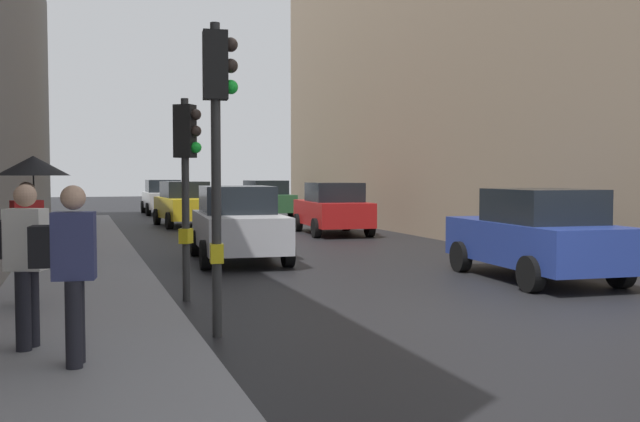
% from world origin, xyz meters
% --- Properties ---
extents(ground_plane, '(120.00, 120.00, 0.00)m').
position_xyz_m(ground_plane, '(0.00, 0.00, 0.00)').
color(ground_plane, black).
extents(sidewalk_kerb, '(2.57, 40.00, 0.16)m').
position_xyz_m(sidewalk_kerb, '(-5.94, 6.00, 0.08)').
color(sidewalk_kerb, gray).
rests_on(sidewalk_kerb, ground).
extents(building_facade_right, '(12.00, 27.88, 12.04)m').
position_xyz_m(building_facade_right, '(10.65, 13.68, 6.02)').
color(building_facade_right, gray).
rests_on(building_facade_right, ground).
extents(traffic_light_near_left, '(0.44, 0.27, 3.90)m').
position_xyz_m(traffic_light_near_left, '(-4.33, 0.44, 2.69)').
color(traffic_light_near_left, '#2D2D2D').
rests_on(traffic_light_near_left, ground).
extents(traffic_light_near_right, '(0.44, 0.39, 3.24)m').
position_xyz_m(traffic_light_near_right, '(-4.33, 3.10, 2.24)').
color(traffic_light_near_right, '#2D2D2D').
rests_on(traffic_light_near_right, ground).
extents(car_red_sedan, '(2.28, 4.33, 1.76)m').
position_xyz_m(car_red_sedan, '(2.24, 14.47, 0.88)').
color(car_red_sedan, red).
rests_on(car_red_sedan, ground).
extents(car_silver_hatchback, '(2.25, 4.32, 1.76)m').
position_xyz_m(car_silver_hatchback, '(-2.42, 8.11, 0.88)').
color(car_silver_hatchback, '#BCBCC1').
rests_on(car_silver_hatchback, ground).
extents(car_green_estate, '(2.23, 4.31, 1.76)m').
position_xyz_m(car_green_estate, '(2.29, 24.02, 0.88)').
color(car_green_estate, '#2D6038').
rests_on(car_green_estate, ground).
extents(car_white_compact, '(2.03, 4.21, 1.76)m').
position_xyz_m(car_white_compact, '(-1.81, 29.02, 0.88)').
color(car_white_compact, silver).
rests_on(car_white_compact, ground).
extents(car_yellow_taxi, '(2.23, 4.31, 1.76)m').
position_xyz_m(car_yellow_taxi, '(-1.96, 19.94, 0.88)').
color(car_yellow_taxi, yellow).
rests_on(car_yellow_taxi, ground).
extents(car_blue_van, '(2.24, 4.31, 1.76)m').
position_xyz_m(car_blue_van, '(2.38, 3.25, 0.88)').
color(car_blue_van, navy).
rests_on(car_blue_van, ground).
extents(pedestrian_with_umbrella, '(1.00, 1.00, 2.14)m').
position_xyz_m(pedestrian_with_umbrella, '(-6.60, 2.52, 1.84)').
color(pedestrian_with_umbrella, black).
rests_on(pedestrian_with_umbrella, sidewalk_kerb).
extents(pedestrian_with_grey_backpack, '(0.63, 0.37, 1.77)m').
position_xyz_m(pedestrian_with_grey_backpack, '(-6.07, -1.03, 1.16)').
color(pedestrian_with_grey_backpack, black).
rests_on(pedestrian_with_grey_backpack, sidewalk_kerb).
extents(pedestrian_with_black_backpack, '(0.66, 0.47, 1.77)m').
position_xyz_m(pedestrian_with_black_backpack, '(-6.55, -0.14, 1.16)').
color(pedestrian_with_black_backpack, black).
rests_on(pedestrian_with_black_backpack, sidewalk_kerb).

